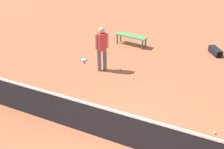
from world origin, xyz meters
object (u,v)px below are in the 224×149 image
object	(u,v)px
tennis_ball_near_player	(133,78)
tennis_ball_stray_left	(121,69)
equipment_bag	(216,52)
player_near_side	(102,45)
tennis_ball_by_net	(108,52)
tennis_racket_near_player	(84,60)
tennis_ball_midcourt	(215,133)
courtside_bench	(131,37)

from	to	relation	value
tennis_ball_near_player	tennis_ball_stray_left	world-z (taller)	same
equipment_bag	player_near_side	bearing A→B (deg)	42.56
tennis_ball_by_net	equipment_bag	size ratio (longest dim) A/B	0.08
tennis_ball_near_player	tennis_racket_near_player	bearing A→B (deg)	-14.53
tennis_ball_by_net	equipment_bag	distance (m)	4.61
equipment_bag	tennis_racket_near_player	bearing A→B (deg)	31.09
tennis_racket_near_player	tennis_ball_midcourt	size ratio (longest dim) A/B	8.62
tennis_ball_stray_left	tennis_racket_near_player	bearing A→B (deg)	-5.90
tennis_racket_near_player	tennis_ball_stray_left	xyz separation A→B (m)	(-1.74, 0.18, 0.02)
tennis_racket_near_player	tennis_ball_stray_left	size ratio (longest dim) A/B	8.62
tennis_ball_near_player	courtside_bench	xyz separation A→B (m)	(1.26, -2.98, 0.38)
tennis_ball_by_net	courtside_bench	size ratio (longest dim) A/B	0.04
player_near_side	tennis_ball_midcourt	xyz separation A→B (m)	(-4.30, 1.96, -0.98)
tennis_ball_near_player	tennis_ball_midcourt	bearing A→B (deg)	148.61
player_near_side	tennis_racket_near_player	world-z (taller)	player_near_side
tennis_ball_midcourt	tennis_ball_stray_left	size ratio (longest dim) A/B	1.00
tennis_ball_near_player	tennis_ball_midcourt	distance (m)	3.52
player_near_side	tennis_ball_by_net	xyz separation A→B (m)	(0.55, -1.58, -0.98)
tennis_racket_near_player	equipment_bag	xyz separation A→B (m)	(-4.81, -2.90, 0.13)
tennis_ball_stray_left	tennis_ball_midcourt	bearing A→B (deg)	148.18
tennis_ball_midcourt	courtside_bench	bearing A→B (deg)	-48.43
tennis_ball_stray_left	courtside_bench	world-z (taller)	courtside_bench
courtside_bench	equipment_bag	world-z (taller)	courtside_bench
tennis_racket_near_player	tennis_ball_stray_left	distance (m)	1.75
tennis_ball_by_net	tennis_ball_stray_left	bearing A→B (deg)	132.84
tennis_racket_near_player	tennis_ball_near_player	bearing A→B (deg)	165.47
tennis_ball_stray_left	equipment_bag	world-z (taller)	equipment_bag
tennis_ball_near_player	equipment_bag	bearing A→B (deg)	-124.23
tennis_racket_near_player	courtside_bench	world-z (taller)	courtside_bench
player_near_side	tennis_ball_by_net	bearing A→B (deg)	-70.86
tennis_racket_near_player	tennis_ball_midcourt	distance (m)	5.94
tennis_ball_midcourt	tennis_ball_stray_left	distance (m)	4.32
tennis_ball_by_net	courtside_bench	distance (m)	1.44
player_near_side	tennis_ball_near_player	world-z (taller)	player_near_side
player_near_side	equipment_bag	world-z (taller)	player_near_side
tennis_racket_near_player	courtside_bench	size ratio (longest dim) A/B	0.37
tennis_ball_near_player	equipment_bag	world-z (taller)	equipment_bag
tennis_ball_midcourt	equipment_bag	xyz separation A→B (m)	(0.60, -5.36, 0.11)
tennis_ball_near_player	equipment_bag	xyz separation A→B (m)	(-2.40, -3.52, 0.11)
tennis_ball_near_player	tennis_ball_stray_left	distance (m)	0.80
tennis_ball_midcourt	courtside_bench	world-z (taller)	courtside_bench
tennis_ball_near_player	courtside_bench	size ratio (longest dim) A/B	0.04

